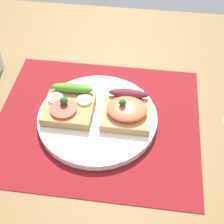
% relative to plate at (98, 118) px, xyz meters
% --- Properties ---
extents(ground_plane, '(1.20, 0.90, 0.03)m').
position_rel_plate_xyz_m(ground_plane, '(0.00, 0.00, -0.03)').
color(ground_plane, brown).
extents(placemat, '(0.42, 0.36, 0.00)m').
position_rel_plate_xyz_m(placemat, '(0.00, 0.00, -0.01)').
color(placemat, maroon).
rests_on(placemat, ground_plane).
extents(plate, '(0.24, 0.24, 0.02)m').
position_rel_plate_xyz_m(plate, '(0.00, 0.00, 0.00)').
color(plate, white).
rests_on(plate, placemat).
extents(sandwich_egg_tomato, '(0.10, 0.10, 0.04)m').
position_rel_plate_xyz_m(sandwich_egg_tomato, '(-0.06, 0.00, 0.02)').
color(sandwich_egg_tomato, '#AC8449').
rests_on(sandwich_egg_tomato, plate).
extents(sandwich_salmon, '(0.10, 0.10, 0.05)m').
position_rel_plate_xyz_m(sandwich_salmon, '(0.06, 0.00, 0.03)').
color(sandwich_salmon, tan).
rests_on(sandwich_salmon, plate).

